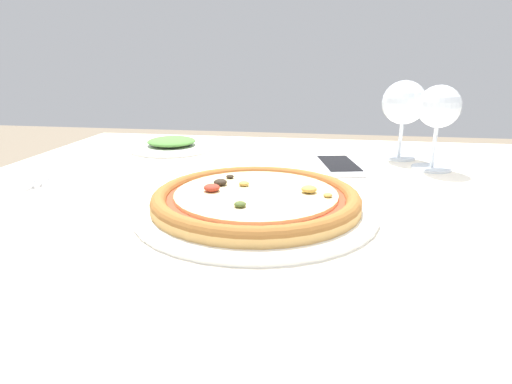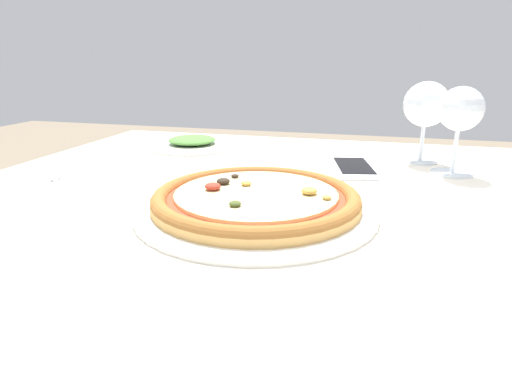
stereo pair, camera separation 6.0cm
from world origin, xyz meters
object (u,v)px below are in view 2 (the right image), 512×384
cell_phone (353,168)px  fork (39,184)px  pizza_plate (256,201)px  wine_glass_far_left (460,112)px  wine_glass_far_right (426,106)px  side_plate (192,144)px  dining_table (270,261)px

cell_phone → fork: bearing=-155.0°
pizza_plate → cell_phone: pizza_plate is taller
pizza_plate → wine_glass_far_left: bearing=44.4°
wine_glass_far_right → cell_phone: wine_glass_far_right is taller
fork → wine_glass_far_left: bearing=20.7°
pizza_plate → wine_glass_far_left: (0.30, 0.30, 0.10)m
pizza_plate → side_plate: (-0.26, 0.39, -0.01)m
wine_glass_far_left → wine_glass_far_right: size_ratio=0.98×
pizza_plate → wine_glass_far_right: size_ratio=2.05×
wine_glass_far_left → fork: bearing=-159.3°
side_plate → cell_phone: bearing=-17.3°
wine_glass_far_left → side_plate: bearing=170.2°
fork → side_plate: 0.38m
pizza_plate → wine_glass_far_right: 0.47m
dining_table → wine_glass_far_left: wine_glass_far_left is taller
wine_glass_far_right → dining_table: bearing=-124.5°
pizza_plate → cell_phone: bearing=66.0°
wine_glass_far_right → fork: bearing=-151.7°
dining_table → cell_phone: cell_phone is taller
dining_table → cell_phone: 0.28m
fork → wine_glass_far_right: bearing=28.3°
pizza_plate → fork: bearing=175.2°
pizza_plate → side_plate: pizza_plate is taller
wine_glass_far_right → cell_phone: bearing=-140.5°
fork → cell_phone: bearing=25.0°
cell_phone → pizza_plate: bearing=-114.0°
wine_glass_far_left → wine_glass_far_right: wine_glass_far_right is taller
fork → wine_glass_far_left: 0.75m
pizza_plate → side_plate: size_ratio=1.74×
side_plate → wine_glass_far_left: bearing=-9.8°
dining_table → fork: (-0.41, -0.00, 0.09)m
dining_table → wine_glass_far_right: 0.47m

